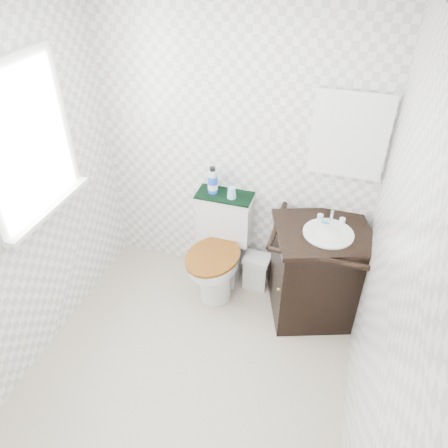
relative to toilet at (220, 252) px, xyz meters
The scene contains 14 objects.
floor 1.03m from the toilet, 87.03° to the right, with size 2.40×2.40×0.00m, color beige.
ceiling 2.25m from the toilet, 87.03° to the right, with size 2.40×2.40×0.00m, color white.
wall_back 0.86m from the toilet, 77.98° to the left, with size 2.40×2.40×0.00m, color white.
wall_left 1.65m from the toilet, 137.41° to the right, with size 2.40×2.40×0.00m, color white.
wall_right 1.72m from the toilet, 40.01° to the right, with size 2.40×2.40×0.00m, color white.
window 1.72m from the toilet, 144.96° to the right, with size 0.02×0.70×0.90m, color white.
mirror 1.40m from the toilet, 13.63° to the left, with size 0.50×0.02×0.60m, color silver.
toilet is the anchor object (origin of this frame).
vanity 0.82m from the toilet, ahead, with size 0.85×0.79×0.92m.
trash_bin 0.38m from the toilet, 15.60° to the left, with size 0.23×0.18×0.32m.
towel 0.50m from the toilet, 90.00° to the left, with size 0.45×0.22×0.02m, color black.
mouthwash_bottle 0.62m from the toilet, 127.30° to the left, with size 0.08×0.08×0.22m.
cup 0.55m from the toilet, 55.42° to the left, with size 0.07×0.07×0.09m, color #89C4E0.
soap_bar 0.93m from the toilet, ahead, with size 0.07×0.05×0.02m, color teal.
Camera 1 is at (0.83, -1.71, 2.72)m, focal length 35.00 mm.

